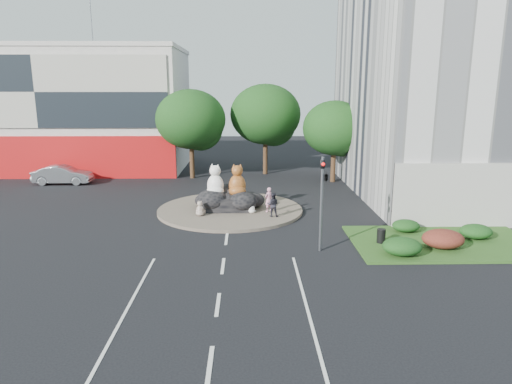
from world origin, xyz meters
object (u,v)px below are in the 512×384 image
at_px(kitten_white, 252,207).
at_px(pedestrian_dark, 273,205).
at_px(cat_white, 215,180).
at_px(cat_tabby, 237,180).
at_px(parked_car, 63,175).
at_px(pedestrian_pink, 269,200).
at_px(litter_bin, 381,236).
at_px(kitten_calico, 200,208).

bearing_deg(kitten_white, pedestrian_dark, -61.07).
bearing_deg(cat_white, cat_tabby, 27.03).
bearing_deg(parked_car, cat_tabby, -121.47).
xyz_separation_m(pedestrian_pink, parked_car, (-17.82, 10.36, -0.20)).
bearing_deg(pedestrian_dark, cat_white, -18.33).
distance_m(parked_car, litter_bin, 28.90).
relative_size(cat_white, pedestrian_pink, 1.35).
bearing_deg(litter_bin, cat_tabby, 138.15).
distance_m(kitten_calico, pedestrian_dark, 4.78).
relative_size(kitten_white, parked_car, 0.17).
height_order(cat_white, kitten_calico, cat_white).
bearing_deg(parked_car, kitten_white, -123.06).
xyz_separation_m(kitten_white, pedestrian_pink, (1.14, 0.30, 0.42)).
relative_size(kitten_calico, parked_car, 0.20).
xyz_separation_m(pedestrian_dark, parked_car, (-18.04, 11.55, -0.16)).
height_order(kitten_calico, kitten_white, kitten_calico).
bearing_deg(pedestrian_pink, cat_tabby, -65.19).
height_order(cat_tabby, parked_car, cat_tabby).
relative_size(cat_white, pedestrian_dark, 1.43).
xyz_separation_m(cat_tabby, pedestrian_dark, (2.34, -2.11, -1.23)).
height_order(kitten_white, parked_car, parked_car).
xyz_separation_m(pedestrian_pink, litter_bin, (5.86, -6.22, -0.53)).
xyz_separation_m(pedestrian_pink, pedestrian_dark, (0.23, -1.19, -0.04)).
relative_size(kitten_white, litter_bin, 1.09).
relative_size(kitten_calico, litter_bin, 1.32).
height_order(pedestrian_pink, litter_bin, pedestrian_pink).
bearing_deg(parked_car, litter_bin, -125.47).
relative_size(cat_white, cat_tabby, 1.01).
bearing_deg(cat_white, kitten_white, -0.50).
height_order(cat_tabby, kitten_calico, cat_tabby).
relative_size(cat_white, litter_bin, 2.94).
bearing_deg(cat_tabby, parked_car, 149.16).
relative_size(parked_car, litter_bin, 6.58).
relative_size(cat_tabby, kitten_calico, 2.21).
bearing_deg(litter_bin, kitten_white, 139.80).
relative_size(pedestrian_pink, parked_car, 0.33).
height_order(cat_white, pedestrian_pink, cat_white).
relative_size(pedestrian_pink, litter_bin, 2.18).
distance_m(cat_white, pedestrian_pink, 3.90).
bearing_deg(kitten_white, cat_white, 126.83).
distance_m(kitten_white, pedestrian_dark, 1.67).
bearing_deg(pedestrian_dark, pedestrian_pink, -69.47).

